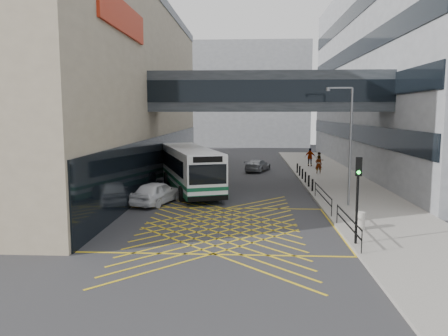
% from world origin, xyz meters
% --- Properties ---
extents(ground, '(120.00, 120.00, 0.00)m').
position_xyz_m(ground, '(0.00, 0.00, 0.00)').
color(ground, '#333335').
extents(building_whsmith, '(24.17, 42.00, 16.00)m').
position_xyz_m(building_whsmith, '(-17.98, 16.00, 8.00)').
color(building_whsmith, tan).
rests_on(building_whsmith, ground).
extents(building_far, '(28.00, 16.00, 18.00)m').
position_xyz_m(building_far, '(-2.00, 60.00, 9.00)').
color(building_far, gray).
rests_on(building_far, ground).
extents(skybridge, '(20.00, 4.10, 3.00)m').
position_xyz_m(skybridge, '(3.00, 12.00, 7.50)').
color(skybridge, '#2F3439').
rests_on(skybridge, ground).
extents(pavement, '(6.00, 54.00, 0.16)m').
position_xyz_m(pavement, '(9.00, 15.00, 0.08)').
color(pavement, gray).
rests_on(pavement, ground).
extents(box_junction, '(12.00, 9.00, 0.01)m').
position_xyz_m(box_junction, '(0.00, 0.00, 0.00)').
color(box_junction, gold).
rests_on(box_junction, ground).
extents(bus, '(6.31, 11.99, 3.29)m').
position_xyz_m(bus, '(-2.97, 10.55, 1.77)').
color(bus, white).
rests_on(bus, ground).
extents(car_white, '(3.38, 5.19, 1.53)m').
position_xyz_m(car_white, '(-4.50, 5.55, 0.77)').
color(car_white, white).
rests_on(car_white, ground).
extents(car_dark, '(2.27, 5.10, 1.56)m').
position_xyz_m(car_dark, '(-2.70, 16.49, 0.78)').
color(car_dark, black).
rests_on(car_dark, ground).
extents(car_silver, '(3.08, 4.59, 1.32)m').
position_xyz_m(car_silver, '(2.46, 21.95, 0.66)').
color(car_silver, '#95989D').
rests_on(car_silver, ground).
extents(traffic_light, '(0.30, 0.46, 3.88)m').
position_xyz_m(traffic_light, '(6.23, -3.21, 2.69)').
color(traffic_light, black).
rests_on(traffic_light, pavement).
extents(street_lamp, '(1.66, 0.28, 7.33)m').
position_xyz_m(street_lamp, '(7.61, 5.10, 4.33)').
color(street_lamp, slate).
rests_on(street_lamp, pavement).
extents(litter_bin, '(0.50, 0.50, 0.86)m').
position_xyz_m(litter_bin, '(7.05, -0.64, 0.59)').
color(litter_bin, '#ADA89E').
rests_on(litter_bin, pavement).
extents(kerb_railings, '(0.05, 12.54, 1.00)m').
position_xyz_m(kerb_railings, '(6.15, 1.78, 0.88)').
color(kerb_railings, black).
rests_on(kerb_railings, pavement).
extents(bollards, '(0.14, 10.14, 0.90)m').
position_xyz_m(bollards, '(6.25, 15.00, 0.61)').
color(bollards, black).
rests_on(bollards, pavement).
extents(pedestrian_a, '(0.69, 0.50, 1.71)m').
position_xyz_m(pedestrian_a, '(8.22, 19.62, 1.01)').
color(pedestrian_a, gray).
rests_on(pedestrian_a, pavement).
extents(pedestrian_b, '(0.90, 0.57, 1.75)m').
position_xyz_m(pedestrian_b, '(8.80, 22.68, 1.03)').
color(pedestrian_b, gray).
rests_on(pedestrian_b, pavement).
extents(pedestrian_c, '(1.27, 0.84, 1.97)m').
position_xyz_m(pedestrian_c, '(8.19, 25.17, 1.14)').
color(pedestrian_c, gray).
rests_on(pedestrian_c, pavement).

